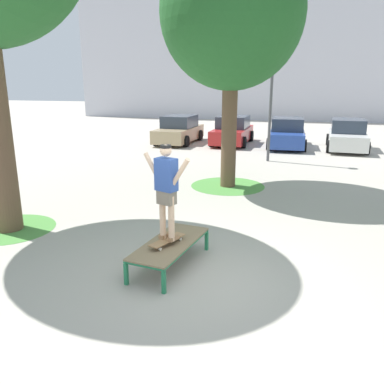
{
  "coord_description": "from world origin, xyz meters",
  "views": [
    {
      "loc": [
        1.53,
        -5.91,
        3.23
      ],
      "look_at": [
        -0.6,
        1.81,
        1.0
      ],
      "focal_mm": 36.64,
      "sensor_mm": 36.0,
      "label": 1
    }
  ],
  "objects_px": {
    "skater": "(166,186)",
    "light_post": "(273,68)",
    "car_tan": "(179,130)",
    "car_red": "(233,131)",
    "car_white": "(347,136)",
    "car_blue": "(287,134)",
    "skateboard": "(167,240)",
    "tree_mid_back": "(232,14)",
    "skate_box": "(170,245)"
  },
  "relations": [
    {
      "from": "skater",
      "to": "light_post",
      "type": "bearing_deg",
      "value": 85.34
    },
    {
      "from": "skater",
      "to": "car_tan",
      "type": "distance_m",
      "value": 15.49
    },
    {
      "from": "car_red",
      "to": "car_white",
      "type": "xyz_separation_m",
      "value": [
        5.88,
        -0.34,
        0.0
      ]
    },
    {
      "from": "car_tan",
      "to": "car_blue",
      "type": "relative_size",
      "value": 1.0
    },
    {
      "from": "car_red",
      "to": "light_post",
      "type": "height_order",
      "value": "light_post"
    },
    {
      "from": "car_red",
      "to": "light_post",
      "type": "distance_m",
      "value": 5.99
    },
    {
      "from": "skater",
      "to": "car_blue",
      "type": "bearing_deg",
      "value": 84.32
    },
    {
      "from": "car_tan",
      "to": "skater",
      "type": "bearing_deg",
      "value": -73.52
    },
    {
      "from": "car_red",
      "to": "car_white",
      "type": "height_order",
      "value": "same"
    },
    {
      "from": "car_tan",
      "to": "skateboard",
      "type": "bearing_deg",
      "value": -73.53
    },
    {
      "from": "tree_mid_back",
      "to": "car_blue",
      "type": "relative_size",
      "value": 1.75
    },
    {
      "from": "skater",
      "to": "tree_mid_back",
      "type": "bearing_deg",
      "value": 90.19
    },
    {
      "from": "skate_box",
      "to": "tree_mid_back",
      "type": "height_order",
      "value": "tree_mid_back"
    },
    {
      "from": "tree_mid_back",
      "to": "car_white",
      "type": "bearing_deg",
      "value": 63.3
    },
    {
      "from": "car_tan",
      "to": "car_blue",
      "type": "distance_m",
      "value": 5.87
    },
    {
      "from": "light_post",
      "to": "skateboard",
      "type": "bearing_deg",
      "value": -94.67
    },
    {
      "from": "skateboard",
      "to": "tree_mid_back",
      "type": "distance_m",
      "value": 7.66
    },
    {
      "from": "skateboard",
      "to": "light_post",
      "type": "distance_m",
      "value": 11.26
    },
    {
      "from": "car_red",
      "to": "light_post",
      "type": "xyz_separation_m",
      "value": [
        2.32,
        -4.54,
        3.13
      ]
    },
    {
      "from": "skate_box",
      "to": "car_red",
      "type": "relative_size",
      "value": 0.47
    },
    {
      "from": "tree_mid_back",
      "to": "car_blue",
      "type": "height_order",
      "value": "tree_mid_back"
    },
    {
      "from": "skate_box",
      "to": "skateboard",
      "type": "relative_size",
      "value": 2.43
    },
    {
      "from": "tree_mid_back",
      "to": "car_tan",
      "type": "distance_m",
      "value": 10.75
    },
    {
      "from": "skateboard",
      "to": "car_blue",
      "type": "distance_m",
      "value": 15.0
    },
    {
      "from": "skate_box",
      "to": "car_red",
      "type": "xyz_separation_m",
      "value": [
        -1.46,
        15.18,
        0.28
      ]
    },
    {
      "from": "car_blue",
      "to": "car_white",
      "type": "distance_m",
      "value": 2.94
    },
    {
      "from": "skate_box",
      "to": "car_white",
      "type": "relative_size",
      "value": 0.47
    },
    {
      "from": "skater",
      "to": "car_tan",
      "type": "bearing_deg",
      "value": 106.48
    },
    {
      "from": "tree_mid_back",
      "to": "car_red",
      "type": "bearing_deg",
      "value": 98.85
    },
    {
      "from": "car_tan",
      "to": "light_post",
      "type": "bearing_deg",
      "value": -37.92
    },
    {
      "from": "skate_box",
      "to": "skater",
      "type": "distance_m",
      "value": 1.12
    },
    {
      "from": "car_tan",
      "to": "light_post",
      "type": "distance_m",
      "value": 7.37
    },
    {
      "from": "car_blue",
      "to": "car_white",
      "type": "xyz_separation_m",
      "value": [
        2.94,
        0.0,
        0.0
      ]
    },
    {
      "from": "skate_box",
      "to": "car_blue",
      "type": "xyz_separation_m",
      "value": [
        1.47,
        14.83,
        0.28
      ]
    },
    {
      "from": "skate_box",
      "to": "skater",
      "type": "relative_size",
      "value": 1.17
    },
    {
      "from": "skateboard",
      "to": "car_white",
      "type": "relative_size",
      "value": 0.19
    },
    {
      "from": "skate_box",
      "to": "car_white",
      "type": "distance_m",
      "value": 15.48
    },
    {
      "from": "skater",
      "to": "car_tan",
      "type": "height_order",
      "value": "skater"
    },
    {
      "from": "tree_mid_back",
      "to": "light_post",
      "type": "bearing_deg",
      "value": 79.07
    },
    {
      "from": "car_white",
      "to": "car_tan",
      "type": "bearing_deg",
      "value": -179.34
    },
    {
      "from": "tree_mid_back",
      "to": "light_post",
      "type": "xyz_separation_m",
      "value": [
        0.9,
        4.64,
        -1.36
      ]
    },
    {
      "from": "car_tan",
      "to": "car_blue",
      "type": "bearing_deg",
      "value": 0.97
    },
    {
      "from": "tree_mid_back",
      "to": "car_white",
      "type": "xyz_separation_m",
      "value": [
        4.45,
        8.84,
        -4.49
      ]
    },
    {
      "from": "light_post",
      "to": "car_blue",
      "type": "bearing_deg",
      "value": 81.73
    },
    {
      "from": "skateboard",
      "to": "car_red",
      "type": "relative_size",
      "value": 0.19
    },
    {
      "from": "skater",
      "to": "car_tan",
      "type": "xyz_separation_m",
      "value": [
        -4.39,
        14.83,
        -0.84
      ]
    },
    {
      "from": "light_post",
      "to": "car_white",
      "type": "bearing_deg",
      "value": 49.8
    },
    {
      "from": "tree_mid_back",
      "to": "car_blue",
      "type": "distance_m",
      "value": 10.03
    },
    {
      "from": "tree_mid_back",
      "to": "car_tan",
      "type": "relative_size",
      "value": 1.75
    },
    {
      "from": "skateboard",
      "to": "car_red",
      "type": "height_order",
      "value": "car_red"
    }
  ]
}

